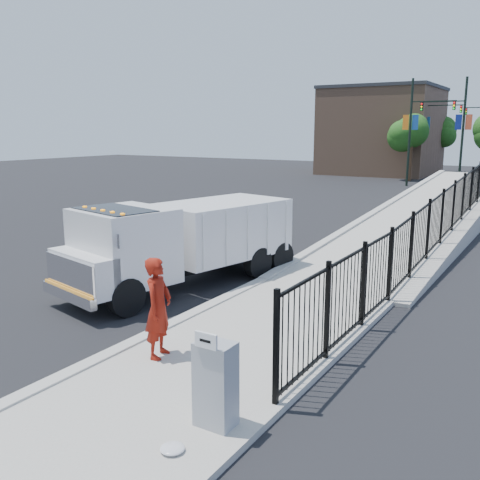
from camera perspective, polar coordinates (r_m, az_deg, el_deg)
The scene contains 16 objects.
ground at distance 12.02m, azimuth -6.93°, elevation -9.23°, with size 120.00×120.00×0.00m, color black.
sidewalk at distance 9.46m, azimuth -5.25°, elevation -14.82°, with size 3.55×12.00×0.12m, color #9E998E.
curb at distance 10.62m, azimuth -13.80°, elevation -11.93°, with size 0.30×12.00×0.16m, color #ADAAA3.
ramp at distance 25.59m, azimuth 20.00°, elevation 1.38°, with size 3.95×24.00×1.70m, color #9E998E.
iron_fence at distance 21.31m, azimuth 21.69°, elevation 1.76°, with size 0.10×28.00×1.80m, color black.
truck at distance 14.67m, azimuth -6.46°, elevation 0.15°, with size 3.73×7.35×2.41m.
worker at distance 10.01m, azimuth -8.71°, elevation -7.15°, with size 0.69×0.45×1.89m, color maroon.
utility_cabinet at distance 7.83m, azimuth -2.62°, elevation -15.11°, with size 0.55×0.40×1.25m, color gray.
arrow_sign at distance 7.36m, azimuth -3.65°, elevation -10.65°, with size 0.35×0.04×0.22m, color white.
debris at distance 7.60m, azimuth -7.22°, elevation -21.18°, with size 0.33×0.33×0.08m, color silver.
light_pole_0 at distance 43.08m, azimuth 18.08°, elevation 11.27°, with size 3.78×0.22×8.00m.
light_pole_1 at distance 43.20m, azimuth 22.29°, elevation 10.98°, with size 3.77×0.22×8.00m.
light_pole_2 at distance 50.54m, azimuth 19.26°, elevation 11.18°, with size 3.77×0.22×8.00m.
tree_0 at distance 47.39m, azimuth 17.83°, elevation 10.78°, with size 2.82×2.82×5.41m.
tree_2 at distance 58.64m, azimuth 20.75°, elevation 10.66°, with size 2.74×2.74×5.37m.
building at distance 55.13m, azimuth 14.90°, elevation 11.05°, with size 10.00×10.00×8.00m, color #8C664C.
Camera 1 is at (7.05, -8.74, 4.28)m, focal length 40.00 mm.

